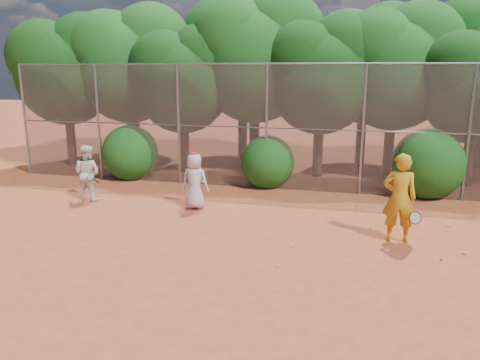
# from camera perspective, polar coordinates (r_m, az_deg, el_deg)

# --- Properties ---
(ground) EXTENTS (80.00, 80.00, 0.00)m
(ground) POSITION_cam_1_polar(r_m,az_deg,el_deg) (9.73, 2.19, -10.05)
(ground) COLOR #AC4726
(ground) RESTS_ON ground
(fence_back) EXTENTS (20.05, 0.09, 4.03)m
(fence_back) POSITION_cam_1_polar(r_m,az_deg,el_deg) (14.97, 6.57, 6.43)
(fence_back) COLOR gray
(fence_back) RESTS_ON ground
(tree_0) EXTENTS (4.38, 3.81, 6.00)m
(tree_0) POSITION_cam_1_polar(r_m,az_deg,el_deg) (20.19, -20.38, 12.89)
(tree_0) COLOR black
(tree_0) RESTS_ON ground
(tree_1) EXTENTS (4.64, 4.03, 6.35)m
(tree_1) POSITION_cam_1_polar(r_m,az_deg,el_deg) (19.36, -13.25, 14.06)
(tree_1) COLOR black
(tree_1) RESTS_ON ground
(tree_2) EXTENTS (3.99, 3.47, 5.47)m
(tree_2) POSITION_cam_1_polar(r_m,az_deg,el_deg) (17.71, -6.83, 12.50)
(tree_2) COLOR black
(tree_2) RESTS_ON ground
(tree_3) EXTENTS (4.89, 4.26, 6.70)m
(tree_3) POSITION_cam_1_polar(r_m,az_deg,el_deg) (17.97, 2.06, 15.19)
(tree_3) COLOR black
(tree_3) RESTS_ON ground
(tree_4) EXTENTS (4.19, 3.64, 5.73)m
(tree_4) POSITION_cam_1_polar(r_m,az_deg,el_deg) (17.01, 10.06, 12.94)
(tree_4) COLOR black
(tree_4) RESTS_ON ground
(tree_5) EXTENTS (4.51, 3.92, 6.17)m
(tree_5) POSITION_cam_1_polar(r_m,az_deg,el_deg) (17.81, 18.57, 13.41)
(tree_5) COLOR black
(tree_5) RESTS_ON ground
(tree_6) EXTENTS (3.86, 3.36, 5.29)m
(tree_6) POSITION_cam_1_polar(r_m,az_deg,el_deg) (17.18, 27.11, 10.72)
(tree_6) COLOR black
(tree_6) RESTS_ON ground
(tree_9) EXTENTS (4.83, 4.20, 6.62)m
(tree_9) POSITION_cam_1_polar(r_m,az_deg,el_deg) (21.86, -12.87, 14.45)
(tree_9) COLOR black
(tree_9) RESTS_ON ground
(tree_10) EXTENTS (5.15, 4.48, 7.06)m
(tree_10) POSITION_cam_1_polar(r_m,az_deg,el_deg) (20.34, 0.56, 15.67)
(tree_10) COLOR black
(tree_10) RESTS_ON ground
(tree_11) EXTENTS (4.64, 4.03, 6.35)m
(tree_11) POSITION_cam_1_polar(r_m,az_deg,el_deg) (19.37, 15.23, 13.94)
(tree_11) COLOR black
(tree_11) RESTS_ON ground
(bush_0) EXTENTS (2.00, 2.00, 2.00)m
(bush_0) POSITION_cam_1_polar(r_m,az_deg,el_deg) (17.18, -13.26, 3.53)
(bush_0) COLOR #134C13
(bush_0) RESTS_ON ground
(bush_1) EXTENTS (1.80, 1.80, 1.80)m
(bush_1) POSITION_cam_1_polar(r_m,az_deg,el_deg) (15.58, 3.39, 2.49)
(bush_1) COLOR #134C13
(bush_1) RESTS_ON ground
(bush_2) EXTENTS (2.20, 2.20, 2.20)m
(bush_2) POSITION_cam_1_polar(r_m,az_deg,el_deg) (15.45, 21.95, 2.17)
(bush_2) COLOR #134C13
(bush_2) RESTS_ON ground
(player_yellow) EXTENTS (0.89, 0.57, 2.05)m
(player_yellow) POSITION_cam_1_polar(r_m,az_deg,el_deg) (11.15, 18.85, -2.09)
(player_yellow) COLOR #C49317
(player_yellow) RESTS_ON ground
(player_teen) EXTENTS (0.81, 0.55, 1.61)m
(player_teen) POSITION_cam_1_polar(r_m,az_deg,el_deg) (13.14, -5.53, -0.10)
(player_teen) COLOR silver
(player_teen) RESTS_ON ground
(player_white) EXTENTS (0.91, 0.80, 1.67)m
(player_white) POSITION_cam_1_polar(r_m,az_deg,el_deg) (14.66, -18.13, 0.85)
(player_white) COLOR white
(player_white) RESTS_ON ground
(ball_0) EXTENTS (0.07, 0.07, 0.07)m
(ball_0) POSITION_cam_1_polar(r_m,az_deg,el_deg) (10.67, 23.39, -8.83)
(ball_0) COLOR #C9EF2B
(ball_0) RESTS_ON ground
(ball_1) EXTENTS (0.07, 0.07, 0.07)m
(ball_1) POSITION_cam_1_polar(r_m,az_deg,el_deg) (12.88, 24.05, -5.09)
(ball_1) COLOR #C9EF2B
(ball_1) RESTS_ON ground
(ball_2) EXTENTS (0.07, 0.07, 0.07)m
(ball_2) POSITION_cam_1_polar(r_m,az_deg,el_deg) (9.52, 4.62, -10.43)
(ball_2) COLOR #C9EF2B
(ball_2) RESTS_ON ground
(ball_3) EXTENTS (0.07, 0.07, 0.07)m
(ball_3) POSITION_cam_1_polar(r_m,az_deg,el_deg) (11.19, 25.68, -8.03)
(ball_3) COLOR #C9EF2B
(ball_3) RESTS_ON ground
(ball_4) EXTENTS (0.07, 0.07, 0.07)m
(ball_4) POSITION_cam_1_polar(r_m,az_deg,el_deg) (10.57, 6.29, -7.96)
(ball_4) COLOR #C9EF2B
(ball_4) RESTS_ON ground
(ball_5) EXTENTS (0.07, 0.07, 0.07)m
(ball_5) POSITION_cam_1_polar(r_m,az_deg,el_deg) (12.09, 15.68, -5.58)
(ball_5) COLOR #C9EF2B
(ball_5) RESTS_ON ground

